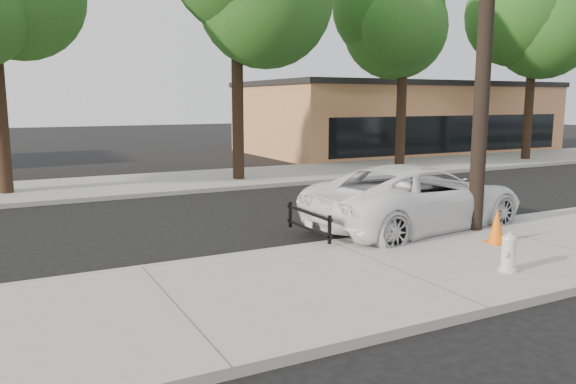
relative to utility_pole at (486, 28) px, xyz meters
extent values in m
plane|color=black|center=(-3.60, 2.70, -4.70)|extent=(120.00, 120.00, 0.00)
cube|color=gray|center=(-3.60, -1.60, -4.62)|extent=(90.00, 4.40, 0.15)
cube|color=gray|center=(-3.60, 11.20, -4.62)|extent=(90.00, 5.00, 0.15)
cube|color=#9E9B93|center=(-3.60, 0.60, -4.62)|extent=(90.00, 0.12, 0.16)
cube|color=tan|center=(12.40, 18.70, -2.70)|extent=(18.00, 10.00, 4.00)
cylinder|color=black|center=(0.00, 0.00, -0.05)|extent=(0.34, 0.34, 9.00)
cylinder|color=black|center=(-9.60, 10.90, -2.42)|extent=(0.44, 0.44, 4.25)
cylinder|color=black|center=(-1.60, 10.50, -2.17)|extent=(0.44, 0.44, 4.75)
sphere|color=#244C15|center=(-1.60, 10.50, 1.80)|extent=(4.80, 4.80, 4.80)
cylinder|color=black|center=(6.40, 10.80, -2.35)|extent=(0.44, 0.44, 4.40)
sphere|color=#244C15|center=(6.40, 10.80, 1.30)|extent=(4.35, 4.35, 4.35)
sphere|color=#244C15|center=(6.98, 10.36, 2.46)|extent=(3.48, 3.48, 3.48)
cylinder|color=black|center=(14.40, 10.60, -2.25)|extent=(0.44, 0.44, 4.60)
sphere|color=#244C15|center=(14.40, 10.60, 1.60)|extent=(4.65, 4.65, 4.65)
sphere|color=#244C15|center=(15.02, 10.13, 2.84)|extent=(3.72, 3.72, 3.72)
imported|color=white|center=(-0.82, 1.09, -3.90)|extent=(6.03, 3.34, 1.60)
cylinder|color=silver|center=(-1.93, -2.66, -4.52)|extent=(0.32, 0.32, 0.06)
cylinder|color=silver|center=(-1.93, -2.66, -4.27)|extent=(0.24, 0.24, 0.56)
ellipsoid|color=silver|center=(-1.93, -2.66, -3.97)|extent=(0.26, 0.26, 0.18)
cylinder|color=silver|center=(-1.93, -2.66, -4.21)|extent=(0.36, 0.22, 0.11)
cylinder|color=silver|center=(-1.93, -2.66, -4.21)|extent=(0.19, 0.22, 0.14)
cube|color=orange|center=(-0.57, -1.15, -4.54)|extent=(0.41, 0.41, 0.02)
cone|color=orange|center=(-0.57, -1.15, -4.17)|extent=(0.36, 0.36, 0.75)
camera|label=1|loc=(-9.76, -9.34, -1.58)|focal=35.00mm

